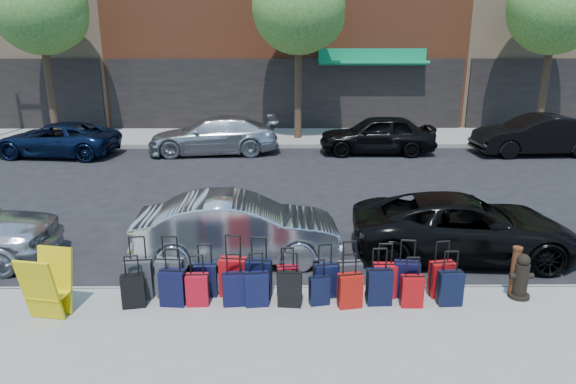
{
  "coord_description": "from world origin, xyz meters",
  "views": [
    {
      "loc": [
        -0.12,
        -12.6,
        4.34
      ],
      "look_at": [
        -0.02,
        -1.5,
        0.98
      ],
      "focal_mm": 32.0,
      "sensor_mm": 36.0,
      "label": 1
    }
  ],
  "objects_px": {
    "suitcase_front_5": "(288,281)",
    "car_near_2": "(464,227)",
    "tree_right": "(559,10)",
    "car_near_1": "(238,229)",
    "tree_center": "(302,10)",
    "car_far_3": "(536,135)",
    "car_far_0": "(57,139)",
    "tree_left": "(43,10)",
    "display_rack": "(47,286)",
    "fire_hydrant": "(521,277)",
    "car_far_2": "(377,134)",
    "bollard": "(515,270)",
    "car_far_1": "(213,135)"
  },
  "relations": [
    {
      "from": "suitcase_front_5",
      "to": "car_near_2",
      "type": "distance_m",
      "value": 4.15
    },
    {
      "from": "tree_right",
      "to": "car_near_1",
      "type": "relative_size",
      "value": 1.78
    },
    {
      "from": "tree_center",
      "to": "tree_right",
      "type": "bearing_deg",
      "value": 0.0
    },
    {
      "from": "car_near_1",
      "to": "car_far_3",
      "type": "distance_m",
      "value": 14.3
    },
    {
      "from": "tree_right",
      "to": "car_far_0",
      "type": "relative_size",
      "value": 1.59
    },
    {
      "from": "suitcase_front_5",
      "to": "car_far_0",
      "type": "xyz_separation_m",
      "value": [
        -8.66,
        11.43,
        0.21
      ]
    },
    {
      "from": "tree_left",
      "to": "suitcase_front_5",
      "type": "height_order",
      "value": "tree_left"
    },
    {
      "from": "display_rack",
      "to": "car_far_3",
      "type": "bearing_deg",
      "value": 53.1
    },
    {
      "from": "car_far_3",
      "to": "fire_hydrant",
      "type": "bearing_deg",
      "value": -28.51
    },
    {
      "from": "suitcase_front_5",
      "to": "car_far_2",
      "type": "distance_m",
      "value": 12.29
    },
    {
      "from": "fire_hydrant",
      "to": "car_near_1",
      "type": "xyz_separation_m",
      "value": [
        -4.86,
        1.89,
        0.16
      ]
    },
    {
      "from": "tree_right",
      "to": "suitcase_front_5",
      "type": "distance_m",
      "value": 18.84
    },
    {
      "from": "tree_left",
      "to": "car_near_1",
      "type": "xyz_separation_m",
      "value": [
        8.83,
        -12.5,
        -4.74
      ]
    },
    {
      "from": "fire_hydrant",
      "to": "display_rack",
      "type": "distance_m",
      "value": 7.62
    },
    {
      "from": "fire_hydrant",
      "to": "bollard",
      "type": "relative_size",
      "value": 0.9
    },
    {
      "from": "car_far_2",
      "to": "display_rack",
      "type": "bearing_deg",
      "value": -29.18
    },
    {
      "from": "car_near_1",
      "to": "car_far_2",
      "type": "distance_m",
      "value": 10.93
    },
    {
      "from": "car_far_0",
      "to": "tree_center",
      "type": "bearing_deg",
      "value": 113.85
    },
    {
      "from": "suitcase_front_5",
      "to": "tree_center",
      "type": "bearing_deg",
      "value": 80.94
    },
    {
      "from": "fire_hydrant",
      "to": "bollard",
      "type": "bearing_deg",
      "value": 130.33
    },
    {
      "from": "tree_left",
      "to": "suitcase_front_5",
      "type": "relative_size",
      "value": 8.44
    },
    {
      "from": "bollard",
      "to": "car_far_2",
      "type": "bearing_deg",
      "value": 91.27
    },
    {
      "from": "car_near_2",
      "to": "bollard",
      "type": "bearing_deg",
      "value": -171.31
    },
    {
      "from": "car_near_2",
      "to": "tree_center",
      "type": "bearing_deg",
      "value": 17.07
    },
    {
      "from": "tree_right",
      "to": "display_rack",
      "type": "relative_size",
      "value": 6.96
    },
    {
      "from": "bollard",
      "to": "car_far_0",
      "type": "xyz_separation_m",
      "value": [
        -12.47,
        11.42,
        0.04
      ]
    },
    {
      "from": "fire_hydrant",
      "to": "car_near_2",
      "type": "bearing_deg",
      "value": 96.91
    },
    {
      "from": "car_near_2",
      "to": "car_far_2",
      "type": "relative_size",
      "value": 1.03
    },
    {
      "from": "tree_right",
      "to": "fire_hydrant",
      "type": "relative_size",
      "value": 9.3
    },
    {
      "from": "suitcase_front_5",
      "to": "car_far_3",
      "type": "relative_size",
      "value": 0.19
    },
    {
      "from": "tree_center",
      "to": "car_near_1",
      "type": "distance_m",
      "value": 13.47
    },
    {
      "from": "tree_center",
      "to": "car_near_1",
      "type": "xyz_separation_m",
      "value": [
        -1.67,
        -12.5,
        -4.74
      ]
    },
    {
      "from": "bollard",
      "to": "tree_center",
      "type": "bearing_deg",
      "value": 102.27
    },
    {
      "from": "car_near_2",
      "to": "car_far_3",
      "type": "relative_size",
      "value": 0.98
    },
    {
      "from": "display_rack",
      "to": "car_far_3",
      "type": "relative_size",
      "value": 0.23
    },
    {
      "from": "tree_right",
      "to": "car_far_1",
      "type": "bearing_deg",
      "value": -169.83
    },
    {
      "from": "tree_right",
      "to": "fire_hydrant",
      "type": "distance_m",
      "value": 16.87
    },
    {
      "from": "display_rack",
      "to": "car_near_2",
      "type": "bearing_deg",
      "value": 30.44
    },
    {
      "from": "bollard",
      "to": "tree_left",
      "type": "bearing_deg",
      "value": 133.59
    },
    {
      "from": "tree_right",
      "to": "car_far_1",
      "type": "xyz_separation_m",
      "value": [
        -13.98,
        -2.51,
        -4.69
      ]
    },
    {
      "from": "tree_left",
      "to": "car_far_3",
      "type": "distance_m",
      "value": 20.13
    },
    {
      "from": "tree_right",
      "to": "suitcase_front_5",
      "type": "height_order",
      "value": "tree_right"
    },
    {
      "from": "tree_center",
      "to": "fire_hydrant",
      "type": "height_order",
      "value": "tree_center"
    },
    {
      "from": "tree_center",
      "to": "display_rack",
      "type": "xyz_separation_m",
      "value": [
        -4.42,
        -14.92,
        -4.75
      ]
    },
    {
      "from": "car_near_2",
      "to": "car_far_1",
      "type": "distance_m",
      "value": 11.71
    },
    {
      "from": "suitcase_front_5",
      "to": "bollard",
      "type": "height_order",
      "value": "bollard"
    },
    {
      "from": "car_far_0",
      "to": "bollard",
      "type": "bearing_deg",
      "value": 54.3
    },
    {
      "from": "bollard",
      "to": "car_far_3",
      "type": "bearing_deg",
      "value": 63.25
    },
    {
      "from": "display_rack",
      "to": "car_far_2",
      "type": "relative_size",
      "value": 0.24
    },
    {
      "from": "car_far_1",
      "to": "tree_right",
      "type": "bearing_deg",
      "value": 95.64
    }
  ]
}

